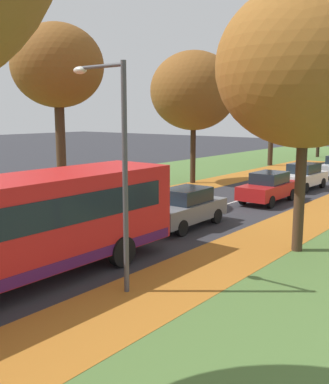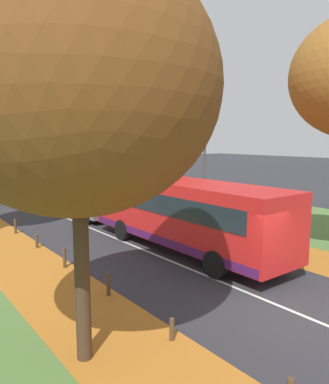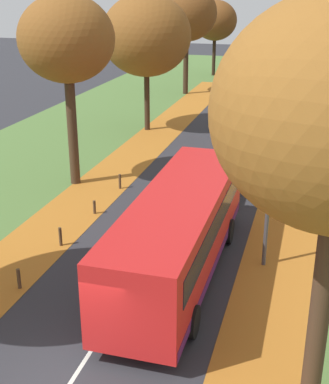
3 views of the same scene
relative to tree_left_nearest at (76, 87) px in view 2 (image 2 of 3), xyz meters
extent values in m
plane|color=#2D2D33|center=(5.53, -1.33, -5.73)|extent=(160.00, 160.00, 0.00)
cube|color=#517538|center=(14.73, 18.67, -5.72)|extent=(12.00, 90.00, 0.01)
cube|color=#B26B23|center=(10.13, 12.67, -5.72)|extent=(2.80, 60.00, 0.00)
cube|color=silver|center=(5.53, 18.67, -5.72)|extent=(0.12, 80.00, 0.01)
cylinder|color=#422D1E|center=(0.00, 0.00, -3.93)|extent=(0.32, 0.32, 3.59)
ellipsoid|color=brown|center=(0.00, 0.00, 0.01)|extent=(5.72, 5.72, 5.14)
cylinder|color=#422D1E|center=(11.63, 12.70, -3.72)|extent=(0.36, 0.36, 4.01)
ellipsoid|color=#935B23|center=(11.63, 12.70, 0.51)|extent=(5.92, 5.92, 5.33)
cylinder|color=#382619|center=(11.76, 24.33, -3.27)|extent=(0.44, 0.44, 4.90)
ellipsoid|color=brown|center=(11.76, 24.33, 1.25)|extent=(5.54, 5.54, 4.99)
cylinder|color=#422D1E|center=(11.61, 36.54, -3.13)|extent=(0.47, 0.47, 5.19)
ellipsoid|color=brown|center=(11.61, 36.54, 1.01)|extent=(4.14, 4.14, 3.72)
cylinder|color=#382619|center=(11.23, 47.97, -3.57)|extent=(0.39, 0.39, 4.32)
ellipsoid|color=brown|center=(11.23, 47.97, 0.90)|extent=(6.17, 6.17, 5.55)
cylinder|color=#4C3823|center=(1.95, -0.59, -5.45)|extent=(0.12, 0.12, 0.55)
cylinder|color=#4C3823|center=(2.01, 2.56, -5.37)|extent=(0.12, 0.12, 0.71)
cylinder|color=#4C3823|center=(1.95, 5.72, -5.35)|extent=(0.12, 0.12, 0.75)
cylinder|color=#4C3823|center=(2.01, 8.87, -5.42)|extent=(0.12, 0.12, 0.61)
cylinder|color=#4C3823|center=(2.01, 12.03, -5.36)|extent=(0.12, 0.12, 0.74)
cylinder|color=#47474C|center=(9.53, 6.33, -2.73)|extent=(0.14, 0.14, 6.00)
cylinder|color=#47474C|center=(8.73, 6.33, 0.17)|extent=(1.60, 0.10, 0.10)
ellipsoid|color=silver|center=(7.93, 6.33, 0.12)|extent=(0.44, 0.28, 0.20)
cube|color=red|center=(6.82, 4.85, -4.00)|extent=(2.52, 10.40, 2.50)
cube|color=#19232D|center=(6.82, -0.29, -3.65)|extent=(2.30, 0.10, 1.30)
cube|color=#19232D|center=(6.82, 4.85, -3.60)|extent=(2.56, 9.16, 0.80)
cube|color=#4C1951|center=(6.82, 4.85, -5.07)|extent=(2.54, 10.20, 0.32)
cylinder|color=black|center=(8.01, 1.63, -5.25)|extent=(0.30, 0.96, 0.96)
cylinder|color=black|center=(5.63, 1.63, -5.25)|extent=(0.30, 0.96, 0.96)
cylinder|color=black|center=(8.02, 7.71, -5.25)|extent=(0.30, 0.96, 0.96)
cylinder|color=black|center=(5.64, 7.72, -5.25)|extent=(0.30, 0.96, 0.96)
cube|color=slate|center=(6.57, 12.99, -5.06)|extent=(1.78, 4.23, 0.70)
cube|color=#19232D|center=(6.57, 13.14, -4.41)|extent=(1.48, 2.04, 0.60)
cylinder|color=black|center=(7.38, 11.70, -5.41)|extent=(0.23, 0.64, 0.64)
cylinder|color=black|center=(5.81, 11.67, -5.41)|extent=(0.23, 0.64, 0.64)
cylinder|color=black|center=(7.33, 14.30, -5.41)|extent=(0.23, 0.64, 0.64)
cylinder|color=black|center=(5.77, 14.28, -5.41)|extent=(0.23, 0.64, 0.64)
cube|color=#B21919|center=(6.99, 20.00, -5.06)|extent=(1.74, 4.22, 0.70)
cube|color=#19232D|center=(6.98, 20.15, -4.41)|extent=(1.47, 2.03, 0.60)
cylinder|color=black|center=(7.78, 18.71, -5.41)|extent=(0.23, 0.64, 0.64)
cylinder|color=black|center=(6.22, 18.69, -5.41)|extent=(0.23, 0.64, 0.64)
cylinder|color=black|center=(7.75, 21.31, -5.41)|extent=(0.23, 0.64, 0.64)
cylinder|color=black|center=(6.19, 21.30, -5.41)|extent=(0.23, 0.64, 0.64)
cube|color=silver|center=(6.77, 25.30, -5.06)|extent=(1.85, 4.26, 0.70)
cube|color=#19232D|center=(6.78, 25.45, -4.41)|extent=(1.52, 2.07, 0.60)
cylinder|color=black|center=(7.51, 23.97, -5.41)|extent=(0.24, 0.65, 0.64)
cylinder|color=black|center=(5.94, 24.03, -5.41)|extent=(0.24, 0.65, 0.64)
cylinder|color=black|center=(7.60, 26.58, -5.41)|extent=(0.24, 0.65, 0.64)
cylinder|color=black|center=(6.04, 26.63, -5.41)|extent=(0.24, 0.65, 0.64)
cube|color=#B7BABF|center=(6.85, 32.10, -5.06)|extent=(1.77, 4.23, 0.70)
cube|color=#19232D|center=(6.85, 32.25, -4.41)|extent=(1.48, 2.04, 0.60)
cylinder|color=black|center=(7.61, 30.78, -5.41)|extent=(0.23, 0.64, 0.64)
cylinder|color=black|center=(6.04, 30.81, -5.41)|extent=(0.23, 0.64, 0.64)
cylinder|color=black|center=(7.65, 33.39, -5.41)|extent=(0.23, 0.64, 0.64)
camera|label=1|loc=(17.42, -1.94, -1.02)|focal=42.00mm
camera|label=2|loc=(-3.21, -7.01, -1.01)|focal=35.00mm
camera|label=3|loc=(10.70, -10.71, 3.59)|focal=50.00mm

